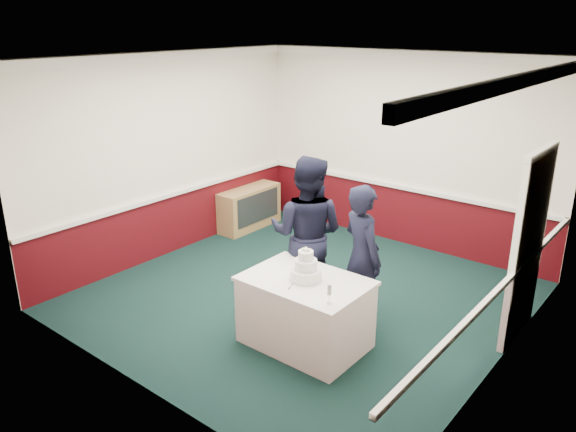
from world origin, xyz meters
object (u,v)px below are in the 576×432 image
Objects in this scene: cake_knife at (292,285)px; person_man at (307,234)px; champagne_flute at (329,291)px; sideboard at (250,208)px; wedding_cake at (306,270)px; person_woman at (362,257)px; cake_table at (305,312)px.

person_man reaches higher than cake_knife.
person_man is at bearing 135.97° from champagne_flute.
champagne_flute is at bearing -29.48° from cake_knife.
champagne_flute is 0.11× the size of person_man.
cake_knife is at bearing -40.82° from sideboard.
wedding_cake is at bearing 106.32° from person_man.
sideboard is 3.64m from person_woman.
person_woman is (0.24, 0.74, -0.04)m from wedding_cake.
sideboard is at bearing 142.95° from champagne_flute.
person_man is (-0.49, 0.91, 0.18)m from cake_knife.
champagne_flute is at bearing 130.86° from person_woman.
sideboard is 0.91× the size of cake_table.
champagne_flute is 1.42m from person_man.
person_woman reaches higher than sideboard.
person_man is 1.12× the size of person_woman.
person_man is (-0.52, 0.71, 0.57)m from cake_table.
sideboard is 3.83m from wedding_cake.
sideboard is 3.92m from cake_knife.
sideboard is at bearing 141.77° from wedding_cake.
wedding_cake is at bearing 60.58° from cake_knife.
wedding_cake is 0.78m from person_woman.
champagne_flute is at bearing -29.25° from wedding_cake.
sideboard is 5.85× the size of champagne_flute.
sideboard is 3.02m from person_man.
cake_table is (2.98, -2.35, 0.05)m from sideboard.
sideboard is 0.70× the size of person_woman.
champagne_flute is at bearing -29.25° from cake_table.
person_man is (-1.02, 0.99, 0.04)m from champagne_flute.
cake_knife is 0.98m from person_woman.
sideboard is 0.62× the size of person_man.
wedding_cake reaches higher than sideboard.
wedding_cake is 0.57m from champagne_flute.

